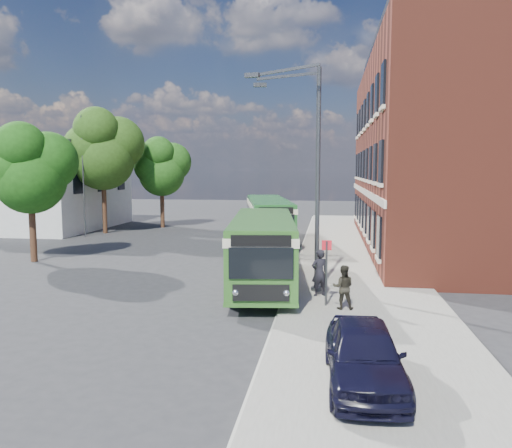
% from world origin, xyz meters
% --- Properties ---
extents(ground, '(120.00, 120.00, 0.00)m').
position_xyz_m(ground, '(0.00, 0.00, 0.00)').
color(ground, '#2C2C2F').
rests_on(ground, ground).
extents(pavement, '(6.00, 48.00, 0.15)m').
position_xyz_m(pavement, '(7.00, 8.00, 0.07)').
color(pavement, gray).
rests_on(pavement, ground).
extents(kerb_line, '(0.12, 48.00, 0.01)m').
position_xyz_m(kerb_line, '(3.95, 8.00, 0.01)').
color(kerb_line, beige).
rests_on(kerb_line, ground).
extents(brick_office, '(12.10, 26.00, 14.20)m').
position_xyz_m(brick_office, '(14.00, 12.00, 6.97)').
color(brick_office, maroon).
rests_on(brick_office, ground).
extents(white_building, '(9.40, 13.40, 7.30)m').
position_xyz_m(white_building, '(-18.00, 18.00, 3.66)').
color(white_building, silver).
rests_on(white_building, ground).
extents(flagpole, '(0.95, 0.10, 9.00)m').
position_xyz_m(flagpole, '(-12.45, 13.00, 4.94)').
color(flagpole, '#3B3D40').
rests_on(flagpole, ground).
extents(street_lamp, '(2.96, 2.38, 9.00)m').
position_xyz_m(street_lamp, '(4.84, -2.00, 4.79)').
color(street_lamp, '#3B3D40').
rests_on(street_lamp, ground).
extents(bus_stop_sign, '(0.35, 0.08, 2.52)m').
position_xyz_m(bus_stop_sign, '(5.60, -4.20, 1.51)').
color(bus_stop_sign, '#3B3D40').
rests_on(bus_stop_sign, ground).
extents(bus_front, '(3.72, 10.30, 3.02)m').
position_xyz_m(bus_front, '(2.87, -0.92, 1.83)').
color(bus_front, '#316523').
rests_on(bus_front, ground).
extents(bus_rear, '(4.84, 12.28, 3.02)m').
position_xyz_m(bus_rear, '(1.47, 12.36, 1.83)').
color(bus_rear, '#205F26').
rests_on(bus_rear, ground).
extents(parked_car, '(1.86, 4.28, 1.44)m').
position_xyz_m(parked_car, '(6.50, -10.82, 0.87)').
color(parked_car, black).
rests_on(parked_car, pavement).
extents(pedestrian_a, '(0.79, 0.67, 1.82)m').
position_xyz_m(pedestrian_a, '(5.33, -2.81, 1.06)').
color(pedestrian_a, black).
rests_on(pedestrian_a, pavement).
extents(pedestrian_b, '(0.77, 0.60, 1.56)m').
position_xyz_m(pedestrian_b, '(6.20, -4.57, 0.93)').
color(pedestrian_b, '#28251C').
rests_on(pedestrian_b, pavement).
extents(tree_left, '(4.48, 4.26, 7.56)m').
position_xyz_m(tree_left, '(-10.34, 2.99, 5.13)').
color(tree_left, '#3B2315').
rests_on(tree_left, ground).
extents(tree_mid, '(5.82, 5.53, 9.82)m').
position_xyz_m(tree_mid, '(-11.95, 15.31, 6.66)').
color(tree_mid, '#3B2315').
rests_on(tree_mid, ground).
extents(tree_right, '(4.66, 4.43, 7.86)m').
position_xyz_m(tree_right, '(-8.72, 19.78, 5.33)').
color(tree_right, '#3B2315').
rests_on(tree_right, ground).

